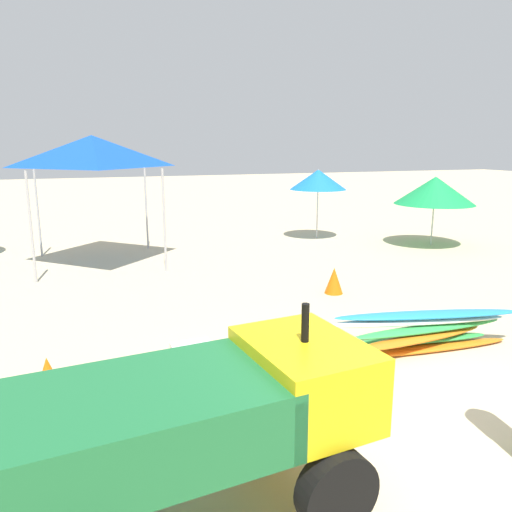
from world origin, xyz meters
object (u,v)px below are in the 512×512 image
object	(u,v)px
beach_umbrella_left	(435,190)
traffic_cone_far	(48,379)
beach_umbrella_mid	(318,180)
utility_cart	(206,416)
traffic_cone_near	(334,280)
surfboard_pile	(423,331)
popup_canopy	(92,151)
cooler_box	(193,363)

from	to	relation	value
beach_umbrella_left	traffic_cone_far	bearing A→B (deg)	-149.91
traffic_cone_far	beach_umbrella_mid	bearing A→B (deg)	46.87
utility_cart	traffic_cone_near	world-z (taller)	utility_cart
surfboard_pile	beach_umbrella_left	size ratio (longest dim) A/B	1.30
popup_canopy	traffic_cone_near	bearing A→B (deg)	-45.92
utility_cart	traffic_cone_far	size ratio (longest dim) A/B	5.41
utility_cart	surfboard_pile	world-z (taller)	utility_cart
beach_umbrella_mid	cooler_box	bearing A→B (deg)	-125.93
beach_umbrella_left	cooler_box	xyz separation A→B (m)	(-7.89, -5.54, -1.26)
utility_cart	beach_umbrella_mid	xyz separation A→B (m)	(5.87, 9.66, 0.90)
utility_cart	beach_umbrella_left	world-z (taller)	beach_umbrella_left
beach_umbrella_mid	traffic_cone_far	bearing A→B (deg)	-133.13
traffic_cone_far	cooler_box	distance (m)	1.53
beach_umbrella_mid	traffic_cone_near	size ratio (longest dim) A/B	4.09
traffic_cone_near	cooler_box	distance (m)	4.07
traffic_cone_near	beach_umbrella_mid	bearing A→B (deg)	65.98
beach_umbrella_left	cooler_box	world-z (taller)	beach_umbrella_left
utility_cart	cooler_box	xyz separation A→B (m)	(0.39, 2.11, -0.57)
beach_umbrella_mid	traffic_cone_far	xyz separation A→B (m)	(-7.01, -7.48, -1.44)
surfboard_pile	beach_umbrella_mid	size ratio (longest dim) A/B	1.38
utility_cart	traffic_cone_near	xyz separation A→B (m)	(3.61, 4.60, -0.54)
surfboard_pile	traffic_cone_far	bearing A→B (deg)	177.06
beach_umbrella_left	beach_umbrella_mid	xyz separation A→B (m)	(-2.42, 2.02, 0.21)
utility_cart	popup_canopy	world-z (taller)	popup_canopy
surfboard_pile	beach_umbrella_mid	bearing A→B (deg)	72.71
beach_umbrella_left	cooler_box	bearing A→B (deg)	-144.94
beach_umbrella_left	traffic_cone_far	size ratio (longest dim) A/B	4.27
traffic_cone_far	cooler_box	xyz separation A→B (m)	(1.53, -0.08, -0.03)
surfboard_pile	traffic_cone_near	size ratio (longest dim) A/B	5.66
utility_cart	cooler_box	bearing A→B (deg)	79.48
cooler_box	popup_canopy	bearing A→B (deg)	95.62
surfboard_pile	traffic_cone_far	world-z (taller)	traffic_cone_far
beach_umbrella_mid	traffic_cone_far	world-z (taller)	beach_umbrella_mid
utility_cart	beach_umbrella_left	size ratio (longest dim) A/B	1.27
surfboard_pile	beach_umbrella_left	xyz separation A→B (m)	(4.82, 5.70, 1.22)
beach_umbrella_mid	cooler_box	distance (m)	9.45
surfboard_pile	traffic_cone_near	bearing A→B (deg)	86.88
utility_cart	traffic_cone_far	distance (m)	2.52
surfboard_pile	traffic_cone_near	distance (m)	2.65
utility_cart	surfboard_pile	bearing A→B (deg)	29.37
beach_umbrella_left	beach_umbrella_mid	world-z (taller)	beach_umbrella_mid
traffic_cone_near	beach_umbrella_left	bearing A→B (deg)	33.11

